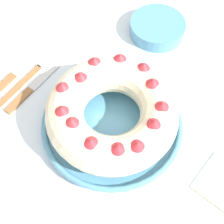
{
  "coord_description": "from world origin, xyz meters",
  "views": [
    {
      "loc": [
        0.19,
        -0.22,
        1.34
      ],
      "look_at": [
        0.01,
        0.03,
        0.82
      ],
      "focal_mm": 50.0,
      "sensor_mm": 36.0,
      "label": 1
    }
  ],
  "objects_px": {
    "cake_knife": "(30,90)",
    "side_bowl": "(157,28)",
    "bundt_cake": "(112,112)",
    "fork": "(31,74)",
    "serving_knife": "(13,76)",
    "serving_dish": "(112,124)"
  },
  "relations": [
    {
      "from": "serving_dish",
      "to": "side_bowl",
      "type": "height_order",
      "value": "side_bowl"
    },
    {
      "from": "cake_knife",
      "to": "fork",
      "type": "bearing_deg",
      "value": 134.5
    },
    {
      "from": "bundt_cake",
      "to": "fork",
      "type": "height_order",
      "value": "bundt_cake"
    },
    {
      "from": "serving_dish",
      "to": "serving_knife",
      "type": "relative_size",
      "value": 1.46
    },
    {
      "from": "serving_dish",
      "to": "fork",
      "type": "height_order",
      "value": "serving_dish"
    },
    {
      "from": "cake_knife",
      "to": "side_bowl",
      "type": "relative_size",
      "value": 1.21
    },
    {
      "from": "fork",
      "to": "side_bowl",
      "type": "bearing_deg",
      "value": 62.74
    },
    {
      "from": "bundt_cake",
      "to": "side_bowl",
      "type": "xyz_separation_m",
      "value": [
        -0.07,
        0.29,
        -0.05
      ]
    },
    {
      "from": "serving_dish",
      "to": "serving_knife",
      "type": "bearing_deg",
      "value": -174.65
    },
    {
      "from": "bundt_cake",
      "to": "cake_knife",
      "type": "bearing_deg",
      "value": -171.26
    },
    {
      "from": "serving_knife",
      "to": "cake_knife",
      "type": "xyz_separation_m",
      "value": [
        0.06,
        -0.01,
        -0.0
      ]
    },
    {
      "from": "cake_knife",
      "to": "bundt_cake",
      "type": "bearing_deg",
      "value": 14.5
    },
    {
      "from": "serving_dish",
      "to": "side_bowl",
      "type": "xyz_separation_m",
      "value": [
        -0.07,
        0.29,
        0.0
      ]
    },
    {
      "from": "serving_knife",
      "to": "bundt_cake",
      "type": "bearing_deg",
      "value": 1.73
    },
    {
      "from": "cake_knife",
      "to": "serving_knife",
      "type": "bearing_deg",
      "value": 179.34
    },
    {
      "from": "serving_knife",
      "to": "side_bowl",
      "type": "bearing_deg",
      "value": 53.88
    },
    {
      "from": "bundt_cake",
      "to": "serving_knife",
      "type": "distance_m",
      "value": 0.27
    },
    {
      "from": "fork",
      "to": "cake_knife",
      "type": "height_order",
      "value": "cake_knife"
    },
    {
      "from": "bundt_cake",
      "to": "serving_knife",
      "type": "height_order",
      "value": "bundt_cake"
    },
    {
      "from": "bundt_cake",
      "to": "serving_dish",
      "type": "bearing_deg",
      "value": -27.25
    },
    {
      "from": "cake_knife",
      "to": "side_bowl",
      "type": "xyz_separation_m",
      "value": [
        0.14,
        0.32,
        0.01
      ]
    },
    {
      "from": "fork",
      "to": "side_bowl",
      "type": "relative_size",
      "value": 1.34
    }
  ]
}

